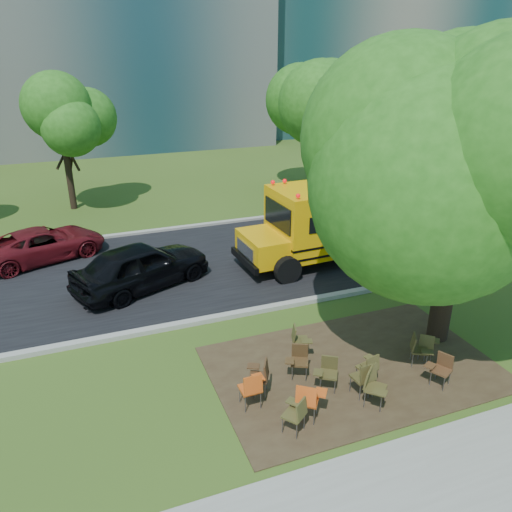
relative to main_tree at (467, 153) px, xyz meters
name	(u,v)px	position (x,y,z in m)	size (l,w,h in m)	color
ground	(308,365)	(-3.89, 0.12, -5.13)	(160.00, 160.00, 0.00)	#324A17
dirt_patch	(353,367)	(-2.89, -0.38, -5.12)	(7.00, 4.50, 0.03)	#382819
asphalt_road	(225,261)	(-3.89, 7.12, -5.11)	(80.00, 8.00, 0.04)	black
kerb_near	(265,309)	(-3.89, 3.12, -5.06)	(80.00, 0.25, 0.14)	gray
kerb_far	(197,226)	(-3.89, 11.22, -5.06)	(80.00, 0.25, 0.14)	gray
bg_tree_2	(61,121)	(-8.89, 16.12, -0.92)	(4.80, 4.80, 6.62)	black
bg_tree_3	(331,97)	(4.11, 14.12, -0.10)	(5.60, 5.60, 7.84)	black
bg_tree_4	(468,107)	(12.11, 13.12, -0.79)	(5.00, 5.00, 6.85)	black
main_tree	(467,153)	(0.00, 0.00, 0.00)	(7.20, 7.20, 8.74)	black
school_bus	(396,208)	(2.79, 6.10, -3.48)	(11.77, 3.20, 2.85)	#E7A307
chair_0	(252,386)	(-5.78, -0.88, -4.56)	(0.60, 0.55, 0.93)	#CF4E16
chair_1	(308,398)	(-4.82, -1.70, -4.54)	(0.82, 0.65, 0.96)	#D44E16
chair_2	(297,412)	(-5.20, -1.93, -4.60)	(0.58, 0.73, 0.86)	#49441F
chair_3	(328,370)	(-3.90, -0.87, -4.61)	(0.71, 0.56, 0.84)	#453E1D
chair_4	(365,375)	(-3.24, -1.42, -4.55)	(0.62, 0.60, 0.94)	#473F1E
chair_5	(373,385)	(-3.26, -1.78, -4.56)	(0.63, 0.79, 0.93)	#4C4421
chair_6	(442,366)	(-1.33, -1.70, -4.62)	(0.67, 0.56, 0.83)	#51331D
chair_7	(427,344)	(-0.97, -0.74, -4.65)	(0.67, 0.53, 0.78)	brown
chair_8	(261,374)	(-5.43, -0.49, -4.58)	(0.59, 0.75, 0.90)	#442B18
chair_9	(299,358)	(-4.33, -0.20, -4.60)	(0.71, 0.56, 0.86)	#463019
chair_10	(299,338)	(-3.94, 0.61, -4.61)	(0.52, 0.67, 0.85)	#46421E
chair_11	(369,366)	(-2.90, -1.07, -4.61)	(0.57, 0.59, 0.84)	#4E4621
chair_12	(418,347)	(-1.35, -0.86, -4.60)	(0.57, 0.72, 0.86)	#433D1D
black_car	(142,266)	(-7.08, 6.07, -4.34)	(1.86, 4.62, 1.57)	black
bg_car_red	(44,244)	(-10.14, 9.78, -4.52)	(2.04, 4.43, 1.23)	#560E14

